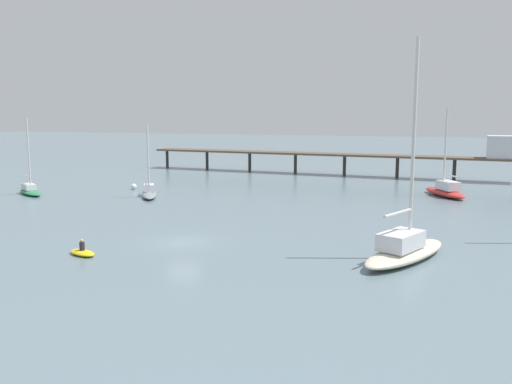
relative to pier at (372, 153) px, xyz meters
name	(u,v)px	position (x,y,z in m)	size (l,w,h in m)	color
ground_plane	(184,242)	(-8.28, -47.19, -3.72)	(400.00, 400.00, 0.00)	slate
pier	(372,153)	(0.00, 0.00, 0.00)	(58.48, 7.49, 6.56)	brown
sailboat_gray	(149,192)	(-22.14, -28.49, -3.12)	(4.91, 6.71, 8.33)	gray
sailboat_green	(30,189)	(-36.57, -31.54, -3.10)	(6.18, 4.82, 9.15)	#287F4C
sailboat_cream	(405,248)	(7.71, -46.93, -2.86)	(6.21, 9.66, 14.38)	beige
sailboat_red	(446,190)	(10.51, -16.99, -2.96)	(5.82, 7.88, 10.24)	red
dinghy_yellow	(82,252)	(-13.17, -52.73, -3.50)	(2.60, 1.84, 1.14)	yellow
mooring_buoy_mid	(134,187)	(-27.11, -23.78, -3.35)	(0.73, 0.73, 0.73)	silver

